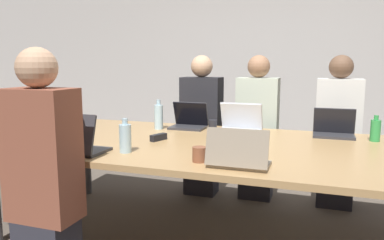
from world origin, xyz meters
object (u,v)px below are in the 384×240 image
object	(u,v)px
cup_near_left	(45,144)
person_far_center	(257,130)
laptop_far_right	(334,128)
person_near_left	(44,176)
laptop_far_midleft	(189,121)
laptop_near_midright	(238,156)
laptop_near_left	(76,142)
bottle_far_midleft	(159,116)
bottle_near_left	(125,138)
stapler	(159,137)
cup_far_center	(213,125)
person_far_right	(337,134)
bottle_far_right	(375,130)
person_far_midleft	(202,127)
laptop_far_center	(240,123)
cup_near_midright	(199,154)

from	to	relation	value
cup_near_left	person_far_center	distance (m)	2.03
laptop_far_right	person_near_left	bearing A→B (deg)	-136.55
laptop_far_midleft	person_near_left	world-z (taller)	person_near_left
person_near_left	cup_near_left	world-z (taller)	person_near_left
laptop_near_midright	person_near_left	xyz separation A→B (m)	(-1.07, -0.35, -0.12)
laptop_near_midright	person_near_left	distance (m)	1.13
laptop_near_left	person_near_left	size ratio (longest dim) A/B	0.24
bottle_far_midleft	bottle_near_left	size ratio (longest dim) A/B	1.17
person_near_left	stapler	size ratio (longest dim) A/B	9.24
person_near_left	cup_near_left	distance (m)	0.45
cup_far_center	person_far_right	xyz separation A→B (m)	(1.06, 0.53, -0.11)
laptop_far_midleft	laptop_near_left	world-z (taller)	laptop_near_left
laptop_near_midright	bottle_near_left	bearing A→B (deg)	-8.52
laptop_far_midleft	bottle_far_right	world-z (taller)	laptop_far_midleft
person_far_midleft	person_far_right	bearing A→B (deg)	3.10
laptop_near_midright	laptop_near_left	distance (m)	1.07
cup_near_left	stapler	distance (m)	0.82
laptop_far_midleft	bottle_near_left	world-z (taller)	laptop_far_midleft
bottle_near_left	person_near_left	bearing A→B (deg)	-120.80
bottle_far_midleft	bottle_far_right	world-z (taller)	bottle_far_midleft
person_far_center	laptop_far_right	size ratio (longest dim) A/B	4.42
laptop_far_center	laptop_far_right	world-z (taller)	laptop_far_center
person_far_midleft	laptop_far_center	bearing A→B (deg)	-42.47
laptop_far_center	laptop_near_left	bearing A→B (deg)	-126.43
laptop_far_midleft	person_far_right	distance (m)	1.39
person_far_center	laptop_far_right	xyz separation A→B (m)	(0.70, -0.46, 0.13)
cup_near_midright	person_near_left	xyz separation A→B (m)	(-0.82, -0.40, -0.10)
person_near_left	laptop_far_midleft	bearing A→B (deg)	-103.50
cup_far_center	laptop_far_midleft	bearing A→B (deg)	173.35
bottle_far_midleft	person_far_center	size ratio (longest dim) A/B	0.19
laptop_far_center	laptop_far_right	xyz separation A→B (m)	(0.76, 0.05, -0.01)
cup_near_midright	person_near_left	bearing A→B (deg)	-154.06
laptop_near_midright	stapler	size ratio (longest dim) A/B	2.26
cup_near_midright	person_far_midleft	size ratio (longest dim) A/B	0.06
person_far_center	person_near_left	bearing A→B (deg)	-114.59
laptop_far_midleft	bottle_far_midleft	xyz separation A→B (m)	(-0.24, -0.14, 0.05)
laptop_near_left	cup_near_midright	bearing A→B (deg)	-174.99
laptop_far_midleft	laptop_far_right	xyz separation A→B (m)	(1.24, 0.02, -0.00)
cup_near_left	cup_far_center	bearing A→B (deg)	52.62
laptop_far_center	bottle_far_right	bearing A→B (deg)	-3.51
cup_near_left	laptop_far_right	xyz separation A→B (m)	(1.88, 1.18, 0.02)
laptop_near_left	person_far_midleft	bearing A→B (deg)	-102.32
laptop_far_midleft	stapler	size ratio (longest dim) A/B	2.06
laptop_far_center	person_far_center	world-z (taller)	person_far_center
person_far_midleft	laptop_near_left	xyz separation A→B (m)	(-0.35, -1.60, 0.14)
bottle_near_left	laptop_far_right	world-z (taller)	bottle_near_left
laptop_near_midright	bottle_far_right	world-z (taller)	laptop_near_midright
laptop_near_midright	person_near_left	world-z (taller)	person_near_left
laptop_near_midright	cup_far_center	size ratio (longest dim) A/B	3.90
bottle_far_right	cup_far_center	bearing A→B (deg)	177.11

